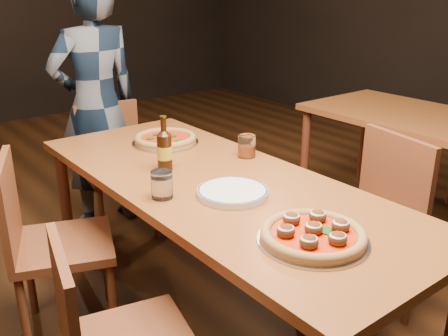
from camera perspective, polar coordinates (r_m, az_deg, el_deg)
ground at (r=2.52m, az=-0.74°, el=-17.45°), size 9.00×9.00×0.00m
table_main at (r=2.17m, az=-0.82°, el=-3.15°), size 0.80×2.00×0.75m
chair_main_sw at (r=2.36m, az=-17.89°, el=-8.21°), size 0.55×0.55×0.91m
chair_main_e at (r=2.43m, az=14.95°, el=-6.66°), size 0.52×0.52×0.94m
chair_end at (r=3.21m, az=-11.95°, el=-0.25°), size 0.47×0.47×0.87m
pizza_meatball at (r=1.67m, az=10.16°, el=-7.46°), size 0.37×0.37×0.07m
pizza_margherita at (r=2.64m, az=-6.72°, el=3.31°), size 0.35×0.35×0.05m
plate_stack at (r=1.98m, az=0.98°, el=-2.82°), size 0.28×0.28×0.03m
beer_bottle at (r=2.25m, az=-6.81°, el=1.94°), size 0.07×0.07×0.24m
water_glass at (r=1.96m, az=-7.11°, el=-1.90°), size 0.09×0.09×0.11m
amber_glass at (r=2.41m, az=2.62°, el=2.52°), size 0.09×0.09×0.11m
diner at (r=3.29m, az=-14.44°, el=6.97°), size 0.60×0.39×1.62m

